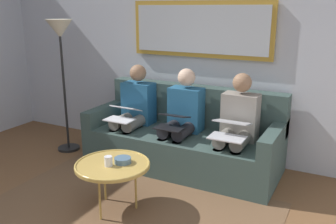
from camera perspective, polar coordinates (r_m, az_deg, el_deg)
The scene contains 14 objects.
wall_rear at distance 4.51m, azimuth 5.36°, elevation 9.55°, with size 6.00×0.12×2.60m, color #B7BCC6.
area_rug at distance 3.44m, azimuth -6.80°, elevation -15.59°, with size 2.60×1.80×0.01m, color brown.
couch at distance 4.30m, azimuth 2.58°, elevation -4.27°, with size 2.20×0.90×0.90m.
framed_mirror at distance 4.40m, azimuth 4.97°, elevation 12.67°, with size 1.74×0.05×0.65m.
coffee_table at distance 3.35m, azimuth -8.61°, elevation -8.18°, with size 0.67×0.67×0.46m.
cup at distance 3.29m, azimuth -9.25°, elevation -7.54°, with size 0.07×0.07×0.09m, color silver.
bowl at distance 3.34m, azimuth -7.03°, elevation -7.44°, with size 0.15×0.15×0.05m, color slate.
person_left at distance 3.93m, azimuth 10.68°, elevation -1.92°, with size 0.38×0.58×1.14m.
laptop_silver at distance 3.71m, azimuth 9.60°, elevation -2.59°, with size 0.35×0.37×0.16m.
person_middle at distance 4.15m, azimuth 2.23°, elevation -0.70°, with size 0.38×0.58×1.14m.
laptop_black at distance 3.93m, azimuth 0.67°, elevation -1.40°, with size 0.30×0.33×0.14m.
person_right at distance 4.45m, azimuth -5.24°, elevation 0.39°, with size 0.38×0.58×1.14m.
laptop_white at distance 4.25m, azimuth -6.99°, elevation -0.18°, with size 0.33×0.34×0.15m.
standing_lamp at distance 4.72m, azimuth -16.33°, elevation 10.14°, with size 0.32×0.32×1.66m.
Camera 1 is at (-1.69, 1.55, 1.80)m, focal length 39.27 mm.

